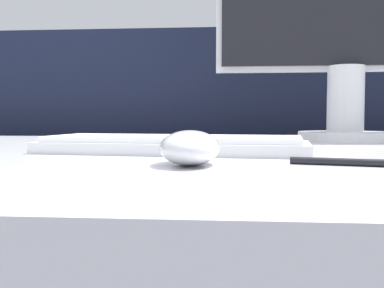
{
  "coord_description": "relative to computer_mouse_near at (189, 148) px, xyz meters",
  "views": [
    {
      "loc": [
        0.04,
        -0.69,
        0.8
      ],
      "look_at": [
        -0.0,
        -0.19,
        0.77
      ],
      "focal_mm": 42.0,
      "sensor_mm": 36.0,
      "label": 1
    }
  ],
  "objects": [
    {
      "name": "partition_panel",
      "position": [
        0.0,
        0.83,
        -0.24
      ],
      "size": [
        5.0,
        0.03,
        1.05
      ],
      "color": "black",
      "rests_on": "ground_plane"
    },
    {
      "name": "computer_mouse_near",
      "position": [
        0.0,
        0.0,
        0.0
      ],
      "size": [
        0.07,
        0.11,
        0.04
      ],
      "rotation": [
        0.0,
        0.0,
        0.05
      ],
      "color": "silver",
      "rests_on": "desk"
    },
    {
      "name": "keyboard",
      "position": [
        -0.04,
        0.17,
        -0.01
      ],
      "size": [
        0.4,
        0.19,
        0.02
      ],
      "rotation": [
        0.0,
        0.0,
        -0.13
      ],
      "color": "silver",
      "rests_on": "desk"
    },
    {
      "name": "monitor",
      "position": [
        0.28,
        0.49,
        0.25
      ],
      "size": [
        0.54,
        0.19,
        0.49
      ],
      "color": "silver",
      "rests_on": "desk"
    },
    {
      "name": "pen",
      "position": [
        0.18,
        0.0,
        -0.01
      ],
      "size": [
        0.14,
        0.04,
        0.01
      ],
      "rotation": [
        0.0,
        0.0,
        -0.25
      ],
      "color": "black",
      "rests_on": "desk"
    }
  ]
}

